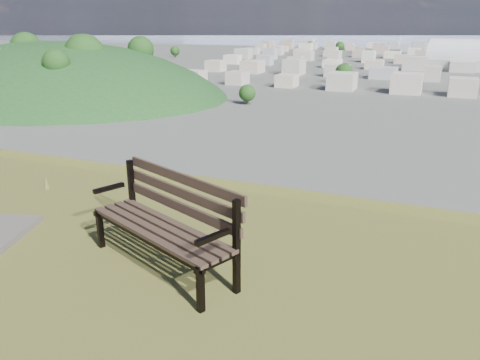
% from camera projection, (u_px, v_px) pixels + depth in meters
% --- Properties ---
extents(park_bench, '(1.82, 1.19, 0.91)m').
position_uv_depth(park_bench, '(168.00, 217.00, 4.54)').
color(park_bench, '#3E2D23').
rests_on(park_bench, hilltop_mesa).
extents(arena, '(59.23, 33.52, 23.57)m').
position_uv_depth(arena, '(479.00, 61.00, 274.19)').
color(arena, '#B8B8B3').
rests_on(arena, ground).
extents(green_wooded_hill, '(160.21, 128.17, 80.11)m').
position_uv_depth(green_wooded_hill, '(57.00, 95.00, 183.88)').
color(green_wooded_hill, '#173F19').
rests_on(green_wooded_hill, ground).
extents(city_blocks, '(395.00, 361.00, 7.00)m').
position_uv_depth(city_blocks, '(441.00, 55.00, 354.04)').
color(city_blocks, beige).
rests_on(city_blocks, ground).
extents(city_trees, '(406.52, 387.20, 9.98)m').
position_uv_depth(city_trees, '(395.00, 59.00, 297.45)').
color(city_trees, '#36291B').
rests_on(city_trees, ground).
extents(bay_water, '(2400.00, 700.00, 0.12)m').
position_uv_depth(bay_water, '(444.00, 39.00, 796.51)').
color(bay_water, '#96A9BF').
rests_on(bay_water, ground).
extents(far_hills, '(2050.00, 340.00, 60.00)m').
position_uv_depth(far_hills, '(422.00, 23.00, 1249.79)').
color(far_hills, '#9DA4C3').
rests_on(far_hills, ground).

